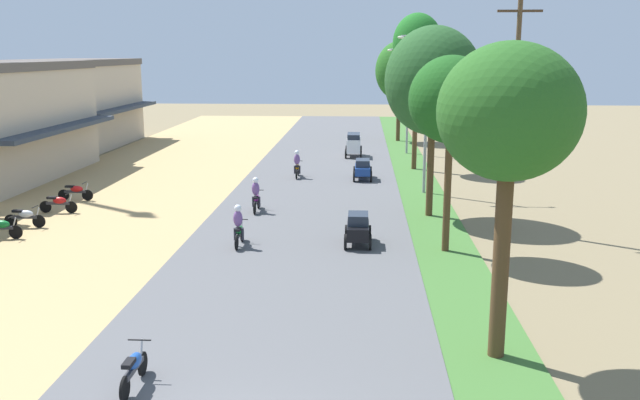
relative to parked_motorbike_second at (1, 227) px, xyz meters
The scene contains 20 objects.
shophouse_far 28.89m from the parked_motorbike_second, 106.05° to the left, with size 7.51×13.42×6.90m.
parked_motorbike_second is the anchor object (origin of this frame).
parked_motorbike_third 1.82m from the parked_motorbike_second, 86.67° to the left, with size 1.80×0.54×0.94m.
parked_motorbike_fourth 4.60m from the parked_motorbike_second, 85.47° to the left, with size 1.80×0.54×0.94m.
parked_motorbike_fifth 7.33m from the parked_motorbike_second, 89.63° to the left, with size 1.80×0.54×0.94m.
median_tree_nearest 21.14m from the parked_motorbike_second, 29.04° to the right, with size 3.35×3.35×7.65m.
median_tree_second 18.43m from the parked_motorbike_second, ahead, with size 3.09×3.09×7.29m.
median_tree_third 19.18m from the parked_motorbike_second, 16.26° to the left, with size 4.31×4.31×8.55m.
median_tree_fourth 26.49m from the parked_motorbike_second, 45.42° to the left, with size 3.06×3.06×9.76m.
median_tree_fifth 37.38m from the parked_motorbike_second, 61.68° to the left, with size 4.01×4.01×8.29m.
streetlamp_near 21.10m from the parked_motorbike_second, 30.37° to the left, with size 3.16×0.20×8.34m.
streetlamp_mid 31.12m from the parked_motorbike_second, 54.72° to the left, with size 3.16×0.20×7.73m.
utility_pole_near 21.43m from the parked_motorbike_second, ahead, with size 1.80×0.20×9.55m.
car_hatchback_black 14.37m from the parked_motorbike_second, ahead, with size 1.04×2.00×1.23m.
car_sedan_blue 20.26m from the parked_motorbike_second, 44.08° to the left, with size 1.10×2.26×1.19m.
car_van_white 26.96m from the parked_motorbike_second, 58.93° to the left, with size 1.19×2.41×1.67m.
motorbike_ahead_second 15.37m from the parked_motorbike_second, 52.10° to the right, with size 0.54×1.80×0.94m.
motorbike_ahead_third 9.79m from the parked_motorbike_second, ahead, with size 0.54×1.80×1.66m.
motorbike_ahead_fourth 10.96m from the parked_motorbike_second, 29.22° to the left, with size 0.54×1.80×1.66m.
motorbike_ahead_fifth 17.95m from the parked_motorbike_second, 53.61° to the left, with size 0.54×1.80×1.66m.
Camera 1 is at (2.42, -10.97, 7.44)m, focal length 38.80 mm.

